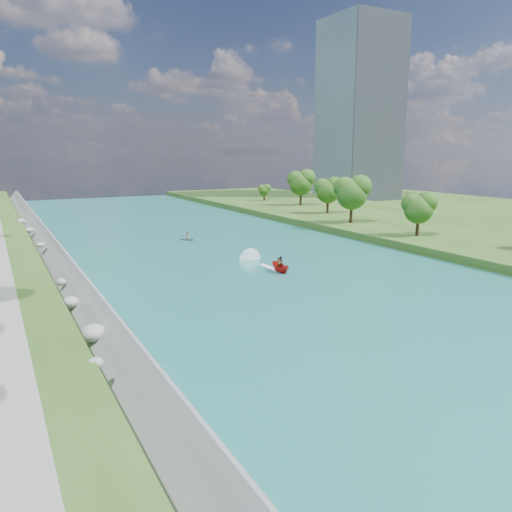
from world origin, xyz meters
TOP-DOWN VIEW (x-y plane):
  - ground at (0.00, 0.00)m, footprint 260.00×260.00m
  - river_water at (0.00, 20.00)m, footprint 55.00×240.00m
  - berm_east at (49.50, 20.00)m, footprint 44.00×240.00m
  - riprap_bank at (-25.87, 18.83)m, footprint 4.36×236.00m
  - office_tower at (82.50, 95.00)m, footprint 22.00×22.00m
  - trees_east at (39.91, 31.52)m, footprint 16.82×132.74m
  - motorboat at (1.88, 13.68)m, footprint 3.60×18.68m
  - raft at (-0.56, 41.47)m, footprint 3.07×3.12m

SIDE VIEW (x-z plane):
  - ground at x=0.00m, z-range 0.00..0.00m
  - river_water at x=0.00m, z-range 0.00..0.10m
  - raft at x=-0.56m, z-range -0.32..1.18m
  - motorboat at x=1.88m, z-range -0.35..1.79m
  - berm_east at x=49.50m, z-range 0.00..1.50m
  - riprap_bank at x=-25.87m, z-range -0.34..4.00m
  - trees_east at x=39.91m, z-range 0.82..12.51m
  - office_tower at x=82.50m, z-range 0.00..60.00m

